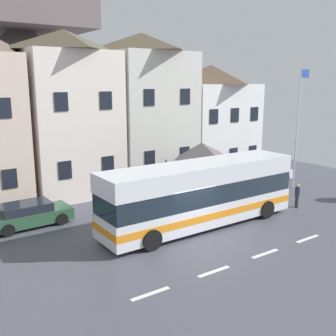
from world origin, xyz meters
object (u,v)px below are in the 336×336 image
Objects in this scene: pedestrian_00 at (297,194)px; townhouse_03 at (142,108)px; hilltop_castle at (23,80)px; public_bench at (173,184)px; parked_car_02 at (29,214)px; townhouse_02 at (68,114)px; townhouse_04 at (210,118)px; bus_shelter at (202,152)px; parked_car_01 at (264,173)px; pedestrian_01 at (277,184)px; transit_bus at (201,195)px; parked_car_03 at (195,181)px; pedestrian_02 at (254,182)px; flagpole at (298,122)px.

townhouse_03 is at bearing 108.26° from pedestrian_00.
hilltop_castle is 19.46× the size of public_bench.
townhouse_03 is 2.59× the size of parked_car_02.
townhouse_04 is at bearing 0.39° from townhouse_02.
bus_shelter is (0.44, -6.71, -2.50)m from townhouse_03.
parked_car_01 is 2.96× the size of pedestrian_01.
townhouse_04 is 14.18m from transit_bus.
parked_car_03 is (1.21, -5.08, -4.82)m from townhouse_03.
pedestrian_00 is at bearing -71.74° from townhouse_03.
townhouse_02 reaches higher than parked_car_01.
townhouse_02 is 6.34× the size of pedestrian_02.
public_bench is at bearing 118.46° from pedestrian_00.
parked_car_02 is 10.36m from public_bench.
flagpole is at bearing 40.52° from pedestrian_00.
pedestrian_02 is at bearing -76.46° from hilltop_castle.
townhouse_03 is 6.61m from public_bench.
townhouse_03 is 2.61× the size of parked_car_03.
parked_car_01 is 0.54× the size of flagpole.
transit_bus is 5.47m from bus_shelter.
townhouse_02 is 21.17m from hilltop_castle.
transit_bus is at bearing -170.34° from pedestrian_01.
hilltop_castle is at bearing 97.39° from public_bench.
pedestrian_01 is 7.04m from public_bench.
pedestrian_00 is 0.18× the size of flagpole.
townhouse_02 is 12.52m from townhouse_04.
public_bench is at bearing -32.14° from townhouse_02.
pedestrian_00 is at bearing -24.94° from parked_car_02.
pedestrian_01 is (0.69, 2.14, 0.05)m from pedestrian_00.
parked_car_02 is (-17.51, 0.43, -0.06)m from parked_car_01.
parked_car_01 is 3.06× the size of pedestrian_00.
bus_shelter is 11.14m from parked_car_02.
parked_car_01 is 1.07× the size of parked_car_03.
transit_bus is 11.11m from parked_car_01.
townhouse_02 reaches higher than parked_car_02.
pedestrian_01 is at bearing -40.15° from townhouse_02.
pedestrian_00 is (3.85, -11.68, -4.63)m from townhouse_03.
pedestrian_01 is 1.50m from pedestrian_02.
townhouse_03 is 0.98× the size of transit_bus.
parked_car_01 is at bearing -22.99° from townhouse_02.
public_bench is (-0.14, -4.31, -5.02)m from townhouse_03.
public_bench is at bearing -82.61° from hilltop_castle.
bus_shelter is 4.12m from pedestrian_02.
townhouse_04 is at bearing 78.52° from pedestrian_01.
public_bench is at bearing -91.91° from townhouse_03.
pedestrian_00 is (3.42, -4.98, -2.14)m from bus_shelter.
hilltop_castle is 22.20× the size of pedestrian_01.
townhouse_02 reaches higher than pedestrian_01.
pedestrian_01 is (4.54, -9.54, -4.59)m from townhouse_03.
bus_shelter is at bearing 124.49° from pedestrian_00.
transit_bus is (-9.33, -10.33, -2.70)m from townhouse_04.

